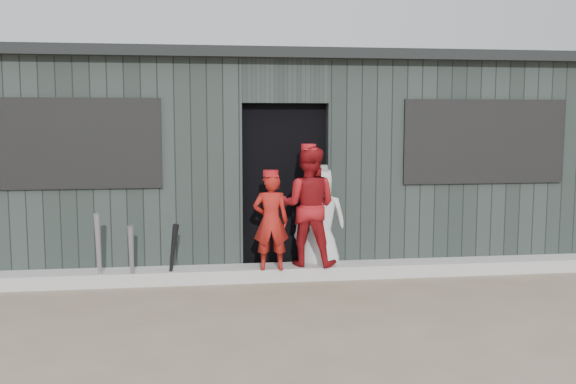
{
  "coord_description": "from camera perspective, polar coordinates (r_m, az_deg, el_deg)",
  "views": [
    {
      "loc": [
        -0.97,
        -5.31,
        1.81
      ],
      "look_at": [
        0.0,
        1.8,
        1.0
      ],
      "focal_mm": 40.0,
      "sensor_mm": 36.0,
      "label": 1
    }
  ],
  "objects": [
    {
      "name": "dugout",
      "position": [
        8.88,
        -1.49,
        3.06
      ],
      "size": [
        8.3,
        3.3,
        2.62
      ],
      "color": "black",
      "rests_on": "ground"
    },
    {
      "name": "player_grey_back",
      "position": [
        7.55,
        2.89,
        -2.55
      ],
      "size": [
        0.67,
        0.49,
        1.26
      ],
      "primitive_type": "imported",
      "rotation": [
        0.0,
        0.0,
        2.99
      ],
      "color": "silver",
      "rests_on": "ground"
    },
    {
      "name": "player_red_right",
      "position": [
        7.3,
        1.83,
        -1.25
      ],
      "size": [
        0.8,
        0.71,
        1.36
      ],
      "primitive_type": "imported",
      "rotation": [
        0.0,
        0.0,
        2.79
      ],
      "color": "maroon",
      "rests_on": "curb"
    },
    {
      "name": "bat_right",
      "position": [
        7.13,
        -10.22,
        -5.48
      ],
      "size": [
        0.18,
        0.26,
        0.7
      ],
      "primitive_type": "cone",
      "rotation": [
        0.28,
        0.0,
        0.48
      ],
      "color": "black",
      "rests_on": "ground"
    },
    {
      "name": "bat_left",
      "position": [
        7.16,
        -16.48,
        -5.01
      ],
      "size": [
        0.09,
        0.26,
        0.84
      ],
      "primitive_type": "cone",
      "rotation": [
        0.23,
        0.0,
        0.08
      ],
      "color": "gray",
      "rests_on": "ground"
    },
    {
      "name": "player_red_left",
      "position": [
        7.09,
        -1.54,
        -2.62
      ],
      "size": [
        0.41,
        0.29,
        1.08
      ],
      "primitive_type": "imported",
      "rotation": [
        0.0,
        0.0,
        3.07
      ],
      "color": "maroon",
      "rests_on": "curb"
    },
    {
      "name": "bat_mid",
      "position": [
        7.13,
        -13.73,
        -5.58
      ],
      "size": [
        0.08,
        0.17,
        0.69
      ],
      "primitive_type": "cone",
      "rotation": [
        0.15,
        0.0,
        0.05
      ],
      "color": "gray",
      "rests_on": "ground"
    },
    {
      "name": "curb",
      "position": [
        7.4,
        -0.02,
        -7.12
      ],
      "size": [
        8.0,
        0.36,
        0.15
      ],
      "primitive_type": "cube",
      "color": "#A9A9A3",
      "rests_on": "ground"
    },
    {
      "name": "ground",
      "position": [
        5.69,
        2.51,
        -12.11
      ],
      "size": [
        80.0,
        80.0,
        0.0
      ],
      "primitive_type": "plane",
      "color": "#73634F",
      "rests_on": "ground"
    }
  ]
}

